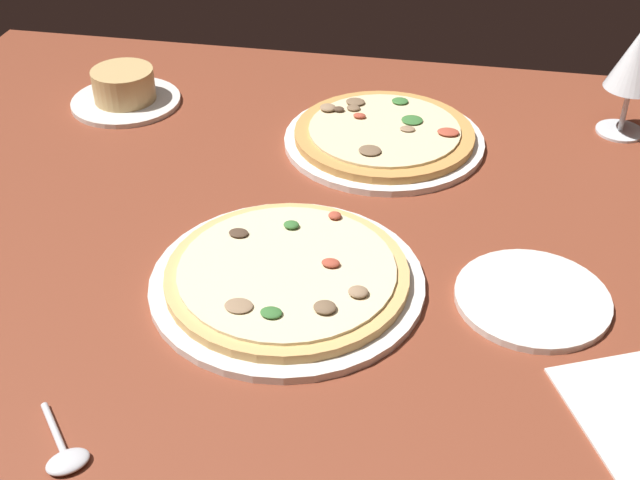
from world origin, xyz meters
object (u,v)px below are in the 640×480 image
object	(u,v)px
ramekin_on_saucer	(124,90)
wine_glass_far	(636,62)
side_plate	(532,298)
spoon	(65,454)
pizza_main	(287,277)
pizza_side	(384,136)

from	to	relation	value
ramekin_on_saucer	wine_glass_far	xyz separation A→B (cm)	(77.10, 5.02, 9.04)
ramekin_on_saucer	side_plate	size ratio (longest dim) A/B	0.99
wine_glass_far	spoon	world-z (taller)	wine_glass_far
pizza_main	side_plate	size ratio (longest dim) A/B	1.81
wine_glass_far	spoon	bearing A→B (deg)	-127.23
pizza_main	pizza_side	distance (cm)	35.96
pizza_main	wine_glass_far	world-z (taller)	wine_glass_far
pizza_side	wine_glass_far	bearing A→B (deg)	16.33
ramekin_on_saucer	spoon	bearing A→B (deg)	-72.81
pizza_main	side_plate	bearing A→B (deg)	5.02
pizza_main	ramekin_on_saucer	bearing A→B (deg)	131.40
pizza_main	wine_glass_far	size ratio (longest dim) A/B	1.91
wine_glass_far	pizza_side	bearing A→B (deg)	-163.67
pizza_main	spoon	xyz separation A→B (cm)	(-14.49, -28.07, -0.75)
spoon	pizza_side	bearing A→B (deg)	71.53
pizza_side	ramekin_on_saucer	size ratio (longest dim) A/B	1.70
pizza_side	wine_glass_far	world-z (taller)	wine_glass_far
ramekin_on_saucer	pizza_side	bearing A→B (deg)	-6.93
wine_glass_far	spoon	xyz separation A→B (cm)	(-55.89, -73.57, -10.91)
pizza_side	ramekin_on_saucer	world-z (taller)	ramekin_on_saucer
wine_glass_far	pizza_main	bearing A→B (deg)	-132.30
ramekin_on_saucer	side_plate	world-z (taller)	ramekin_on_saucer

